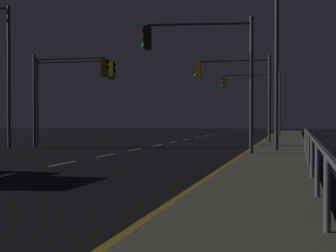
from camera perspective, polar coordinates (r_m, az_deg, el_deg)
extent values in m
plane|color=black|center=(21.53, -6.48, -3.22)|extent=(112.00, 112.00, 0.00)
cube|color=gray|center=(20.16, 12.13, -3.31)|extent=(2.47, 77.00, 0.14)
cube|color=silver|center=(17.41, -11.72, -4.18)|extent=(0.14, 2.00, 0.01)
cube|color=silver|center=(21.07, -6.96, -3.29)|extent=(0.14, 2.00, 0.01)
cube|color=silver|center=(24.83, -3.62, -2.66)|extent=(0.14, 2.00, 0.01)
cube|color=silver|center=(28.66, -1.18, -2.18)|extent=(0.14, 2.00, 0.01)
cube|color=silver|center=(32.53, 0.69, -1.82)|extent=(0.14, 2.00, 0.01)
cube|color=silver|center=(36.43, 2.16, -1.53)|extent=(0.14, 2.00, 0.01)
cube|color=silver|center=(40.35, 3.34, -1.30)|extent=(0.14, 2.00, 0.01)
cube|color=silver|center=(44.28, 4.31, -1.10)|extent=(0.14, 2.00, 0.01)
cube|color=silver|center=(48.22, 5.13, -0.94)|extent=(0.14, 2.00, 0.01)
cube|color=gold|center=(25.24, 9.16, -2.61)|extent=(0.14, 53.00, 0.01)
cylinder|color=#4C4C51|center=(41.21, 12.42, 2.47)|extent=(0.16, 0.16, 5.11)
cylinder|color=#4C4C51|center=(41.21, 9.40, 5.69)|extent=(4.34, 0.62, 0.11)
cube|color=olive|center=(41.16, 6.35, 4.97)|extent=(0.32, 0.37, 0.95)
sphere|color=black|center=(41.18, 6.13, 5.39)|extent=(0.20, 0.20, 0.20)
sphere|color=black|center=(41.16, 6.13, 4.97)|extent=(0.20, 0.20, 0.20)
sphere|color=#19D84C|center=(41.14, 6.13, 4.56)|extent=(0.20, 0.20, 0.20)
cylinder|color=#4C4C51|center=(28.66, -14.52, 2.61)|extent=(0.16, 0.16, 4.83)
cylinder|color=#38383D|center=(27.87, -10.59, 7.14)|extent=(4.31, 0.17, 0.11)
cube|color=olive|center=(27.02, -6.38, 6.23)|extent=(0.28, 0.34, 0.95)
sphere|color=black|center=(26.99, -6.07, 6.88)|extent=(0.20, 0.20, 0.20)
sphere|color=black|center=(26.96, -6.07, 6.24)|extent=(0.20, 0.20, 0.20)
sphere|color=#19D84C|center=(26.94, -6.06, 5.61)|extent=(0.20, 0.20, 0.20)
cylinder|color=#38383D|center=(20.49, 9.36, 4.56)|extent=(0.16, 0.16, 5.43)
cylinder|color=#38383D|center=(20.77, 3.51, 11.39)|extent=(4.14, 0.73, 0.11)
cube|color=black|center=(20.86, -2.30, 9.88)|extent=(0.33, 0.38, 0.95)
sphere|color=black|center=(20.93, -2.73, 10.68)|extent=(0.20, 0.20, 0.20)
sphere|color=black|center=(20.88, -2.73, 9.87)|extent=(0.20, 0.20, 0.20)
sphere|color=#19D84C|center=(20.84, -2.73, 9.05)|extent=(0.20, 0.20, 0.20)
cylinder|color=#38383D|center=(27.88, -14.79, 2.74)|extent=(0.16, 0.16, 4.91)
cylinder|color=#2D3033|center=(27.15, -11.10, 7.47)|extent=(3.97, 0.12, 0.11)
cube|color=olive|center=(26.32, -7.16, 6.53)|extent=(0.28, 0.34, 0.95)
sphere|color=black|center=(26.29, -6.84, 7.20)|extent=(0.20, 0.20, 0.20)
sphere|color=black|center=(26.26, -6.84, 6.55)|extent=(0.20, 0.20, 0.20)
sphere|color=#19D84C|center=(26.24, -6.84, 5.90)|extent=(0.20, 0.20, 0.20)
cylinder|color=#38383D|center=(30.24, 11.33, 3.02)|extent=(0.16, 0.16, 5.07)
cylinder|color=#38383D|center=(30.51, 7.35, 7.31)|extent=(4.22, 0.26, 0.11)
cube|color=olive|center=(30.71, 3.40, 6.29)|extent=(0.29, 0.35, 0.95)
sphere|color=black|center=(30.76, 3.11, 6.84)|extent=(0.20, 0.20, 0.20)
sphere|color=black|center=(30.73, 3.11, 6.29)|extent=(0.20, 0.20, 0.20)
sphere|color=#19D84C|center=(30.70, 3.11, 5.73)|extent=(0.20, 0.20, 0.20)
cylinder|color=#2D3033|center=(22.87, 12.12, 7.95)|extent=(0.18, 0.18, 8.44)
cylinder|color=#38383D|center=(27.44, -17.45, 5.29)|extent=(0.18, 0.18, 7.34)
cylinder|color=#59595E|center=(6.54, 17.47, -7.25)|extent=(0.09, 0.09, 0.95)
cylinder|color=#59595E|center=(9.44, 16.44, -4.75)|extent=(0.09, 0.09, 0.95)
cylinder|color=#59595E|center=(12.36, 15.90, -3.42)|extent=(0.09, 0.09, 0.95)
cylinder|color=#59595E|center=(15.28, 15.57, -2.61)|extent=(0.09, 0.09, 0.95)
cylinder|color=#59595E|center=(18.21, 15.35, -2.05)|extent=(0.09, 0.09, 0.95)
cylinder|color=#59595E|center=(21.14, 15.18, -1.65)|extent=(0.09, 0.09, 0.95)
cube|color=slate|center=(10.87, 16.15, -1.50)|extent=(0.06, 20.52, 0.06)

